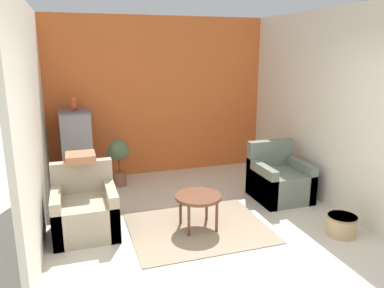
{
  "coord_description": "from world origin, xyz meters",
  "views": [
    {
      "loc": [
        -1.53,
        -2.83,
        2.24
      ],
      "look_at": [
        0.0,
        1.85,
        0.98
      ],
      "focal_mm": 35.0,
      "sensor_mm": 36.0,
      "label": 1
    }
  ],
  "objects": [
    {
      "name": "wicker_basket",
      "position": [
        1.53,
        0.59,
        0.14
      ],
      "size": [
        0.36,
        0.36,
        0.25
      ],
      "color": "tan",
      "rests_on": "ground_plane"
    },
    {
      "name": "armchair_left",
      "position": [
        -1.46,
        1.65,
        0.28
      ],
      "size": [
        0.76,
        0.79,
        0.85
      ],
      "color": "tan",
      "rests_on": "ground_plane"
    },
    {
      "name": "wall_back_accent",
      "position": [
        0.0,
        3.74,
        1.4
      ],
      "size": [
        4.02,
        0.06,
        2.79
      ],
      "color": "orange",
      "rests_on": "ground_plane"
    },
    {
      "name": "armchair_right",
      "position": [
        1.41,
        1.88,
        0.28
      ],
      "size": [
        0.76,
        0.79,
        0.85
      ],
      "color": "slate",
      "rests_on": "ground_plane"
    },
    {
      "name": "birdcage",
      "position": [
        -1.48,
        3.29,
        0.62
      ],
      "size": [
        0.59,
        0.59,
        1.29
      ],
      "color": "slate",
      "rests_on": "ground_plane"
    },
    {
      "name": "potted_plant",
      "position": [
        -0.84,
        3.18,
        0.52
      ],
      "size": [
        0.37,
        0.34,
        0.8
      ],
      "color": "brown",
      "rests_on": "ground_plane"
    },
    {
      "name": "wall_right",
      "position": [
        1.98,
        1.85,
        1.4
      ],
      "size": [
        0.06,
        3.71,
        2.79
      ],
      "color": "silver",
      "rests_on": "ground_plane"
    },
    {
      "name": "area_rug",
      "position": [
        -0.09,
        1.31,
        0.01
      ],
      "size": [
        1.72,
        1.42,
        0.01
      ],
      "color": "gray",
      "rests_on": "ground_plane"
    },
    {
      "name": "parrot",
      "position": [
        -1.48,
        3.3,
        1.39
      ],
      "size": [
        0.11,
        0.2,
        0.24
      ],
      "color": "#D14C2D",
      "rests_on": "birdcage"
    },
    {
      "name": "throw_pillow",
      "position": [
        -1.46,
        1.95,
        0.9
      ],
      "size": [
        0.36,
        0.36,
        0.1
      ],
      "color": "#B2704C",
      "rests_on": "armchair_left"
    },
    {
      "name": "ground_plane",
      "position": [
        0.0,
        0.0,
        0.0
      ],
      "size": [
        20.0,
        20.0,
        0.0
      ],
      "primitive_type": "plane",
      "color": "beige",
      "rests_on": "ground"
    },
    {
      "name": "coffee_table",
      "position": [
        -0.09,
        1.31,
        0.4
      ],
      "size": [
        0.59,
        0.59,
        0.45
      ],
      "color": "brown",
      "rests_on": "ground_plane"
    },
    {
      "name": "wall_left",
      "position": [
        -1.98,
        1.85,
        1.4
      ],
      "size": [
        0.06,
        3.71,
        2.79
      ],
      "color": "silver",
      "rests_on": "ground_plane"
    }
  ]
}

